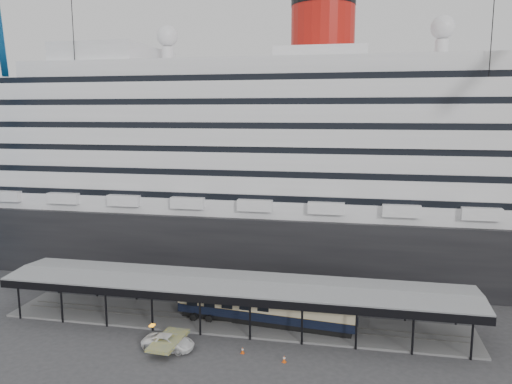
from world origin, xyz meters
TOP-DOWN VIEW (x-y plane):
  - ground at (0.00, 0.00)m, footprint 200.00×200.00m
  - cruise_ship at (0.05, 32.00)m, footprint 130.00×30.00m
  - platform_canopy at (0.00, 5.00)m, footprint 56.00×9.18m
  - port_truck at (-5.15, -3.06)m, footprint 5.73×2.92m
  - pullman_carriage at (3.84, 5.00)m, footprint 21.69×5.05m
  - traffic_cone_left at (-6.80, -2.01)m, footprint 0.41×0.41m
  - traffic_cone_mid at (2.80, -2.42)m, footprint 0.46×0.46m
  - traffic_cone_right at (7.37, -3.44)m, footprint 0.52×0.52m

SIDE VIEW (x-z plane):
  - ground at x=0.00m, z-range 0.00..0.00m
  - traffic_cone_mid at x=2.80m, z-range 0.00..0.71m
  - traffic_cone_left at x=-6.80m, z-range 0.00..0.74m
  - traffic_cone_right at x=7.37m, z-range 0.00..0.76m
  - port_truck at x=-5.15m, z-range 0.00..1.55m
  - platform_canopy at x=0.00m, z-range -0.29..5.01m
  - pullman_carriage at x=3.84m, z-range -7.99..13.14m
  - cruise_ship at x=0.05m, z-range -3.60..40.30m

